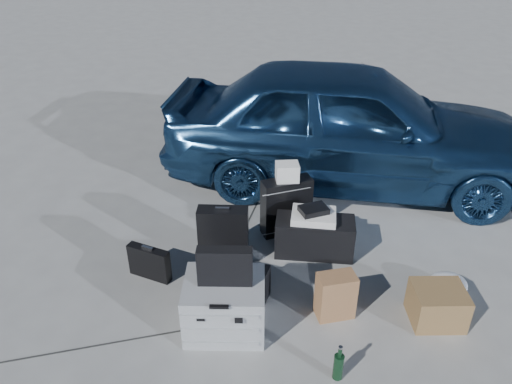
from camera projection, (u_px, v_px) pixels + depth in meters
ground at (269, 314)px, 4.16m from camera, size 60.00×60.00×0.00m
car at (350, 124)px, 5.82m from camera, size 4.43×2.09×1.46m
pelican_case at (225, 305)px, 3.92m from camera, size 0.65×0.55×0.45m
laptop_bag at (225, 266)px, 3.74m from camera, size 0.42×0.13×0.31m
briefcase at (149, 263)px, 4.50m from camera, size 0.41×0.22×0.31m
suitcase_left at (223, 237)px, 4.61m from camera, size 0.46×0.18×0.60m
suitcase_right at (286, 206)px, 5.06m from camera, size 0.53×0.37×0.60m
white_carton at (287, 172)px, 4.87m from camera, size 0.25×0.21×0.18m
duffel_bag at (314, 237)px, 4.80m from camera, size 0.76×0.35×0.37m
flat_box_white at (314, 216)px, 4.71m from camera, size 0.43×0.34×0.07m
flat_box_black at (314, 210)px, 4.68m from camera, size 0.31×0.27×0.05m
kraft_bag at (336, 296)px, 4.06m from camera, size 0.34×0.26×0.41m
cardboard_box at (437, 305)px, 4.03m from camera, size 0.44×0.39×0.31m
plastic_bag at (448, 284)px, 4.35m from camera, size 0.36×0.32×0.18m
messenger_bag at (243, 280)px, 4.30m from camera, size 0.47×0.27×0.31m
green_bottle at (339, 363)px, 3.53m from camera, size 0.09×0.09×0.29m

